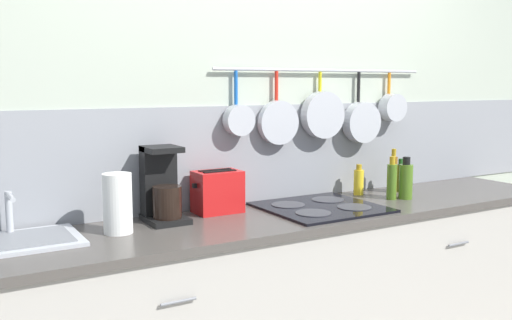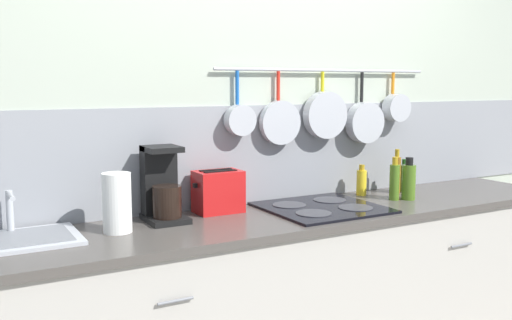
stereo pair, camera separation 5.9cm
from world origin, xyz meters
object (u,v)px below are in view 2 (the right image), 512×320
object	(u,v)px
toaster	(218,191)
bottle_olive_oil	(409,181)
paper_towel_roll	(117,203)
coffee_maker	(162,189)
bottle_cooking_wine	(394,181)
bottle_dish_soap	(404,178)
bottle_vinegar	(397,174)
bottle_sesame_oil	(361,182)

from	to	relation	value
toaster	bottle_olive_oil	bearing A→B (deg)	-12.09
paper_towel_roll	bottle_olive_oil	size ratio (longest dim) A/B	1.10
paper_towel_roll	coffee_maker	world-z (taller)	coffee_maker
paper_towel_roll	coffee_maker	bearing A→B (deg)	25.20
bottle_cooking_wine	bottle_olive_oil	size ratio (longest dim) A/B	1.02
toaster	bottle_dish_soap	bearing A→B (deg)	-2.28
paper_towel_roll	bottle_vinegar	distance (m)	1.58
coffee_maker	bottle_vinegar	xyz separation A→B (m)	(1.35, -0.03, -0.03)
toaster	bottle_sesame_oil	world-z (taller)	toaster
paper_towel_roll	bottle_cooking_wine	distance (m)	1.44
paper_towel_roll	bottle_sesame_oil	size ratio (longest dim) A/B	1.47
bottle_olive_oil	coffee_maker	bearing A→B (deg)	171.48
bottle_sesame_oil	bottle_dish_soap	bearing A→B (deg)	-9.24
coffee_maker	toaster	size ratio (longest dim) A/B	1.42
paper_towel_roll	bottle_dish_soap	xyz separation A→B (m)	(1.63, 0.09, -0.04)
bottle_sesame_oil	paper_towel_roll	bearing A→B (deg)	-174.60
bottle_sesame_oil	bottle_cooking_wine	xyz separation A→B (m)	(0.06, -0.18, 0.03)
toaster	bottle_sesame_oil	bearing A→B (deg)	-0.10
bottle_cooking_wine	bottle_vinegar	world-z (taller)	bottle_vinegar
bottle_cooking_wine	bottle_dish_soap	size ratio (longest dim) A/B	1.22
bottle_cooking_wine	bottle_dish_soap	xyz separation A→B (m)	(0.20, 0.14, -0.02)
toaster	paper_towel_roll	bearing A→B (deg)	-165.72
coffee_maker	bottle_cooking_wine	world-z (taller)	coffee_maker
paper_towel_roll	coffee_maker	size ratio (longest dim) A/B	0.74
bottle_sesame_oil	toaster	bearing A→B (deg)	179.90
bottle_dish_soap	paper_towel_roll	bearing A→B (deg)	-176.98
bottle_cooking_wine	bottle_vinegar	size ratio (longest dim) A/B	0.92
toaster	bottle_olive_oil	size ratio (longest dim) A/B	1.05
toaster	bottle_vinegar	xyz separation A→B (m)	(1.06, -0.05, 0.01)
paper_towel_roll	bottle_olive_oil	world-z (taller)	paper_towel_roll
paper_towel_roll	toaster	size ratio (longest dim) A/B	1.04
toaster	bottle_sesame_oil	xyz separation A→B (m)	(0.86, -0.00, -0.03)
coffee_maker	bottle_sesame_oil	world-z (taller)	coffee_maker
bottle_olive_oil	bottle_cooking_wine	bearing A→B (deg)	159.65
bottle_vinegar	bottle_dish_soap	size ratio (longest dim) A/B	1.32
coffee_maker	toaster	distance (m)	0.29
paper_towel_roll	bottle_cooking_wine	size ratio (longest dim) A/B	1.08
bottle_olive_oil	paper_towel_roll	bearing A→B (deg)	176.88
bottle_olive_oil	bottle_vinegar	world-z (taller)	bottle_vinegar
bottle_vinegar	bottle_cooking_wine	bearing A→B (deg)	-135.88
coffee_maker	bottle_olive_oil	distance (m)	1.29
bottle_vinegar	bottle_dish_soap	bearing A→B (deg)	2.68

